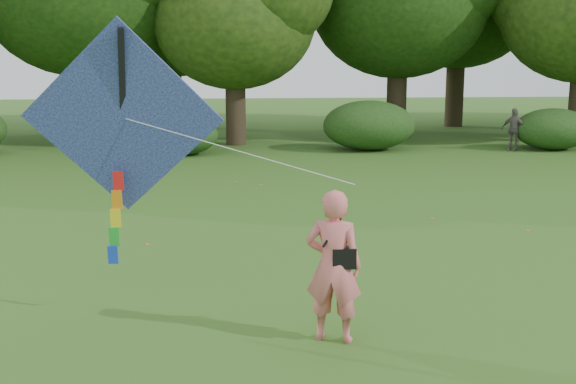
{
  "coord_description": "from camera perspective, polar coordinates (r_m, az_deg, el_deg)",
  "views": [
    {
      "loc": [
        -2.3,
        -9.0,
        3.64
      ],
      "look_at": [
        -1.39,
        2.0,
        1.5
      ],
      "focal_mm": 45.0,
      "sensor_mm": 36.0,
      "label": 1
    }
  ],
  "objects": [
    {
      "name": "fallen_leaves",
      "position": [
        14.09,
        2.39,
        -4.0
      ],
      "size": [
        10.58,
        14.97,
        0.01
      ],
      "color": "olive",
      "rests_on": "ground"
    },
    {
      "name": "ground",
      "position": [
        9.98,
        9.07,
        -10.57
      ],
      "size": [
        100.0,
        100.0,
        0.0
      ],
      "primitive_type": "plane",
      "color": "#265114",
      "rests_on": "ground"
    },
    {
      "name": "flying_kite",
      "position": [
        9.92,
        -12.91,
        5.52
      ],
      "size": [
        4.3,
        1.61,
        3.34
      ],
      "color": "#233C99",
      "rests_on": "ground"
    },
    {
      "name": "shrub_band",
      "position": [
        26.8,
        -1.34,
        4.99
      ],
      "size": [
        39.15,
        3.22,
        1.88
      ],
      "color": "#264919",
      "rests_on": "ground"
    },
    {
      "name": "tree_line",
      "position": [
        32.19,
        2.44,
        14.44
      ],
      "size": [
        54.7,
        15.3,
        9.48
      ],
      "color": "#3A2D1E",
      "rests_on": "ground"
    },
    {
      "name": "man_kite_flyer",
      "position": [
        9.17,
        3.62,
        -5.86
      ],
      "size": [
        0.83,
        0.68,
        1.97
      ],
      "primitive_type": "imported",
      "rotation": [
        0.0,
        0.0,
        2.81
      ],
      "color": "#EC6F75",
      "rests_on": "ground"
    },
    {
      "name": "bystander_right",
      "position": [
        28.58,
        17.39,
        4.75
      ],
      "size": [
        0.94,
        0.93,
        1.59
      ],
      "primitive_type": "imported",
      "rotation": [
        0.0,
        0.0,
        -0.76
      ],
      "color": "slate",
      "rests_on": "ground"
    },
    {
      "name": "crossbody_bag",
      "position": [
        9.12,
        4.38,
        -5.11
      ],
      "size": [
        0.43,
        0.2,
        0.75
      ],
      "color": "black",
      "rests_on": "ground"
    }
  ]
}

